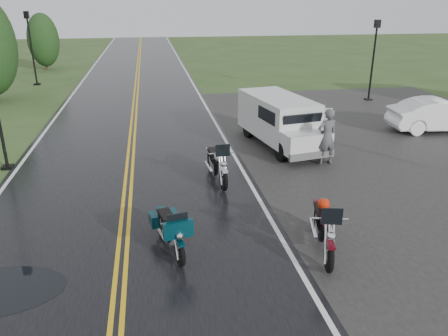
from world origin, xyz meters
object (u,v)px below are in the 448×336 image
at_px(lamp_post_far_left, 32,49).
at_px(motorcycle_silver, 224,171).
at_px(motorcycle_teal, 179,243).
at_px(person_at_van, 327,138).
at_px(sedan_white, 440,116).
at_px(lamp_post_far_right, 373,61).
at_px(van_white, 282,135).
at_px(motorcycle_red, 330,245).

bearing_deg(lamp_post_far_left, motorcycle_silver, -63.91).
height_order(motorcycle_teal, person_at_van, person_at_van).
distance_m(motorcycle_silver, sedan_white, 11.48).
height_order(sedan_white, lamp_post_far_right, lamp_post_far_right).
xyz_separation_m(motorcycle_silver, sedan_white, (10.42, 4.82, 0.01)).
bearing_deg(sedan_white, motorcycle_teal, 130.86).
distance_m(person_at_van, sedan_white, 7.18).
relative_size(van_white, person_at_van, 2.53).
bearing_deg(person_at_van, lamp_post_far_left, -61.87).
distance_m(person_at_van, lamp_post_far_left, 22.36).
xyz_separation_m(motorcycle_red, motorcycle_teal, (-3.09, 0.75, -0.10)).
bearing_deg(sedan_white, motorcycle_silver, 120.19).
bearing_deg(motorcycle_red, lamp_post_far_left, 128.77).
distance_m(van_white, lamp_post_far_left, 21.08).
distance_m(motorcycle_silver, lamp_post_far_right, 15.38).
bearing_deg(person_at_van, lamp_post_far_right, -133.40).
xyz_separation_m(person_at_van, lamp_post_far_left, (-13.50, 17.77, 1.40)).
xyz_separation_m(motorcycle_teal, motorcycle_silver, (1.60, 3.75, 0.10)).
bearing_deg(motorcycle_silver, person_at_van, 20.10).
xyz_separation_m(motorcycle_teal, lamp_post_far_right, (11.99, 14.98, 1.63)).
height_order(lamp_post_far_left, lamp_post_far_right, lamp_post_far_left).
bearing_deg(van_white, motorcycle_silver, -147.55).
bearing_deg(lamp_post_far_right, van_white, -131.47).
distance_m(motorcycle_red, lamp_post_far_right, 18.14).
relative_size(motorcycle_red, motorcycle_teal, 1.16).
height_order(van_white, lamp_post_far_right, lamp_post_far_right).
height_order(motorcycle_silver, person_at_van, person_at_van).
height_order(motorcycle_silver, lamp_post_far_right, lamp_post_far_right).
relative_size(motorcycle_red, lamp_post_far_left, 0.50).
relative_size(motorcycle_red, motorcycle_silver, 1.00).
xyz_separation_m(motorcycle_red, van_white, (1.01, 6.80, 0.28)).
bearing_deg(person_at_van, motorcycle_silver, 15.08).
xyz_separation_m(van_white, sedan_white, (7.92, 2.52, -0.27)).
bearing_deg(lamp_post_far_right, person_at_van, -124.31).
bearing_deg(motorcycle_red, lamp_post_far_right, 74.57).
relative_size(motorcycle_teal, van_white, 0.41).
bearing_deg(motorcycle_red, van_white, 95.65).
distance_m(motorcycle_teal, motorcycle_silver, 4.08).
bearing_deg(lamp_post_far_left, person_at_van, -52.78).
relative_size(van_white, lamp_post_far_right, 1.12).
distance_m(motorcycle_silver, lamp_post_far_left, 21.82).
distance_m(motorcycle_red, person_at_van, 6.73).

